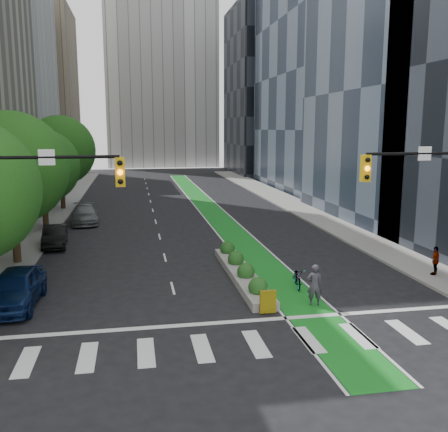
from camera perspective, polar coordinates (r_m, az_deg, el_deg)
name	(u,v)px	position (r m, az deg, el deg)	size (l,w,h in m)	color
ground	(250,333)	(19.79, 2.98, -13.20)	(160.00, 160.00, 0.00)	black
sidewalk_left	(42,222)	(44.03, -20.06, -0.69)	(3.60, 90.00, 0.15)	gray
sidewalk_right	(313,214)	(46.25, 10.11, 0.26)	(3.60, 90.00, 0.15)	gray
bike_lane_paint	(209,209)	(48.85, -1.68, 0.85)	(2.20, 70.00, 0.01)	#167E20
building_tan_far	(28,94)	(85.31, -21.53, 12.85)	(14.00, 16.00, 26.00)	tan
building_glass_far	(331,22)	(68.85, 12.18, 20.88)	(14.00, 24.00, 42.00)	#19212D
building_dark_end	(273,92)	(89.26, 5.61, 13.97)	(14.00, 18.00, 28.00)	black
tree_mid	(11,168)	(30.52, -23.20, 5.03)	(6.40, 6.40, 8.78)	black
tree_midfar	(42,166)	(40.35, -20.05, 5.38)	(5.60, 5.60, 7.76)	black
tree_far	(60,150)	(50.18, -18.22, 7.13)	(6.60, 6.60, 9.00)	black
signal_left	(4,216)	(18.92, -23.80, -0.02)	(6.14, 0.51, 7.20)	black
median_planter	(241,271)	(26.38, 2.01, -6.33)	(1.20, 10.26, 1.10)	gray
bicycle	(297,277)	(25.21, 8.38, -6.92)	(0.65, 1.88, 0.99)	gray
cyclist	(315,285)	(22.65, 10.31, -7.76)	(0.69, 0.45, 1.89)	#38343E
parked_car_left_near	(16,288)	(24.02, -22.70, -7.60)	(2.00, 4.97, 1.69)	#0C1F4B
parked_car_left_mid	(55,236)	(35.02, -18.76, -2.21)	(1.47, 4.23, 1.39)	black
parked_car_left_far	(85,214)	(42.80, -15.64, 0.17)	(2.08, 5.11, 1.48)	#5C5F61
pedestrian_far	(435,261)	(28.59, 23.01, -4.71)	(0.90, 0.37, 1.53)	gray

